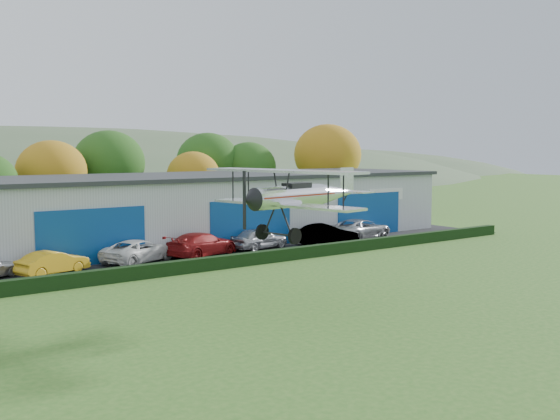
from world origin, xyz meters
TOP-DOWN VIEW (x-y plane):
  - ground at (0.00, 0.00)m, footprint 300.00×300.00m
  - apron at (3.00, 21.00)m, footprint 48.00×9.00m
  - hedge at (3.00, 16.20)m, footprint 46.00×0.60m
  - hangar at (5.00, 27.98)m, footprint 40.60×12.60m
  - tree_belt at (0.85, 40.62)m, footprint 75.70×13.22m
  - car_1 at (-10.00, 20.24)m, footprint 4.45×2.69m
  - car_2 at (-4.29, 21.09)m, footprint 5.83×4.35m
  - car_3 at (0.17, 20.82)m, footprint 5.98×3.85m
  - car_4 at (5.06, 21.06)m, footprint 4.83×2.59m
  - car_5 at (10.46, 19.82)m, footprint 5.03×3.20m
  - car_6 at (14.52, 20.44)m, footprint 6.27×3.67m
  - biplane at (-3.01, 6.05)m, footprint 7.61×8.70m

SIDE VIEW (x-z plane):
  - ground at x=0.00m, z-range 0.00..0.00m
  - apron at x=3.00m, z-range 0.00..0.05m
  - hedge at x=3.00m, z-range 0.00..0.80m
  - car_1 at x=-10.00m, z-range 0.05..1.43m
  - car_2 at x=-4.29m, z-range 0.05..1.52m
  - car_4 at x=5.06m, z-range 0.05..1.61m
  - car_5 at x=10.46m, z-range 0.05..1.61m
  - car_3 at x=0.17m, z-range 0.05..1.66m
  - car_6 at x=14.52m, z-range 0.05..1.69m
  - hangar at x=5.00m, z-range 0.01..5.31m
  - biplane at x=-3.01m, z-range 3.64..6.88m
  - tree_belt at x=0.85m, z-range 0.55..10.67m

